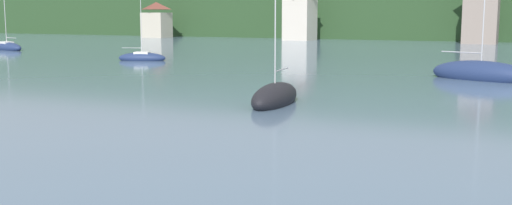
{
  "coord_description": "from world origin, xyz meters",
  "views": [
    {
      "loc": [
        8.22,
        32.32,
        3.88
      ],
      "look_at": [
        0.0,
        49.4,
        1.12
      ],
      "focal_mm": 42.32,
      "sensor_mm": 36.0,
      "label": 1
    }
  ],
  "objects_px": {
    "sailboat_far_1": "(142,58)",
    "sailboat_far_7": "(481,74)",
    "shore_building_westcentral": "(300,14)",
    "shore_building_central": "(482,4)",
    "sailboat_mid_0": "(275,97)",
    "sailboat_far_2": "(7,47)",
    "shore_building_west": "(156,20)"
  },
  "relations": [
    {
      "from": "shore_building_westcentral",
      "to": "shore_building_central",
      "type": "bearing_deg",
      "value": -0.31
    },
    {
      "from": "sailboat_mid_0",
      "to": "sailboat_far_2",
      "type": "distance_m",
      "value": 50.26
    },
    {
      "from": "sailboat_mid_0",
      "to": "shore_building_central",
      "type": "bearing_deg",
      "value": 171.02
    },
    {
      "from": "sailboat_mid_0",
      "to": "sailboat_far_1",
      "type": "height_order",
      "value": "sailboat_mid_0"
    },
    {
      "from": "sailboat_far_1",
      "to": "sailboat_mid_0",
      "type": "bearing_deg",
      "value": -60.82
    },
    {
      "from": "shore_building_west",
      "to": "sailboat_mid_0",
      "type": "xyz_separation_m",
      "value": [
        50.13,
        -62.78,
        -2.65
      ]
    },
    {
      "from": "shore_building_central",
      "to": "sailboat_mid_0",
      "type": "distance_m",
      "value": 63.36
    },
    {
      "from": "shore_building_central",
      "to": "sailboat_far_2",
      "type": "distance_m",
      "value": 60.22
    },
    {
      "from": "sailboat_far_2",
      "to": "sailboat_far_7",
      "type": "distance_m",
      "value": 51.92
    },
    {
      "from": "shore_building_west",
      "to": "sailboat_far_7",
      "type": "xyz_separation_m",
      "value": [
        57.28,
        -48.29,
        -2.57
      ]
    },
    {
      "from": "shore_building_westcentral",
      "to": "sailboat_mid_0",
      "type": "distance_m",
      "value": 67.72
    },
    {
      "from": "sailboat_mid_0",
      "to": "sailboat_far_1",
      "type": "bearing_deg",
      "value": -138.48
    },
    {
      "from": "shore_building_west",
      "to": "sailboat_far_1",
      "type": "bearing_deg",
      "value": -56.4
    },
    {
      "from": "sailboat_far_1",
      "to": "sailboat_far_2",
      "type": "bearing_deg",
      "value": 145.38
    },
    {
      "from": "shore_building_central",
      "to": "sailboat_far_2",
      "type": "relative_size",
      "value": 1.48
    },
    {
      "from": "shore_building_central",
      "to": "sailboat_far_2",
      "type": "xyz_separation_m",
      "value": [
        -46.15,
        -38.37,
        -4.96
      ]
    },
    {
      "from": "sailboat_far_7",
      "to": "shore_building_westcentral",
      "type": "bearing_deg",
      "value": 143.01
    },
    {
      "from": "shore_building_west",
      "to": "shore_building_central",
      "type": "height_order",
      "value": "shore_building_central"
    },
    {
      "from": "shore_building_central",
      "to": "sailboat_mid_0",
      "type": "height_order",
      "value": "shore_building_central"
    },
    {
      "from": "sailboat_mid_0",
      "to": "sailboat_far_7",
      "type": "distance_m",
      "value": 16.15
    },
    {
      "from": "sailboat_far_7",
      "to": "shore_building_central",
      "type": "bearing_deg",
      "value": 116.13
    },
    {
      "from": "sailboat_mid_0",
      "to": "sailboat_far_1",
      "type": "relative_size",
      "value": 1.32
    },
    {
      "from": "shore_building_west",
      "to": "sailboat_far_1",
      "type": "relative_size",
      "value": 1.06
    },
    {
      "from": "shore_building_west",
      "to": "shore_building_westcentral",
      "type": "bearing_deg",
      "value": 1.05
    },
    {
      "from": "sailboat_far_7",
      "to": "sailboat_far_1",
      "type": "bearing_deg",
      "value": -167.35
    },
    {
      "from": "sailboat_far_1",
      "to": "sailboat_far_7",
      "type": "xyz_separation_m",
      "value": [
        27.75,
        -3.86,
        0.13
      ]
    },
    {
      "from": "shore_building_westcentral",
      "to": "shore_building_central",
      "type": "xyz_separation_m",
      "value": [
        26.27,
        -0.14,
        1.25
      ]
    },
    {
      "from": "sailboat_far_1",
      "to": "shore_building_west",
      "type": "bearing_deg",
      "value": 104.46
    },
    {
      "from": "shore_building_west",
      "to": "shore_building_westcentral",
      "type": "xyz_separation_m",
      "value": [
        26.27,
        0.48,
        1.08
      ]
    },
    {
      "from": "sailboat_far_1",
      "to": "sailboat_far_7",
      "type": "distance_m",
      "value": 28.02
    },
    {
      "from": "shore_building_west",
      "to": "shore_building_central",
      "type": "xyz_separation_m",
      "value": [
        52.54,
        0.34,
        2.32
      ]
    },
    {
      "from": "sailboat_far_2",
      "to": "sailboat_far_7",
      "type": "relative_size",
      "value": 0.93
    }
  ]
}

